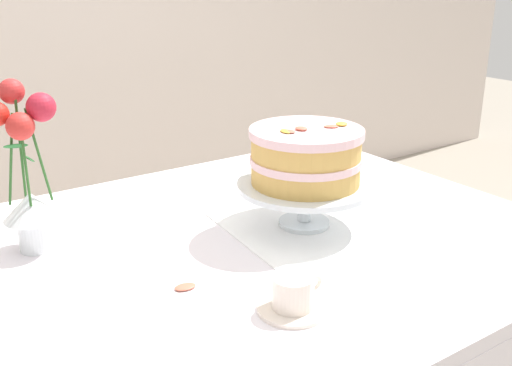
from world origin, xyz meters
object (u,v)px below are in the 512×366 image
layer_cake (306,156)px  teacup (293,296)px  dining_table (229,290)px  flower_vase (28,178)px  cake_stand (305,190)px

layer_cake → teacup: 0.37m
dining_table → layer_cake: bearing=2.4°
dining_table → teacup: 0.28m
flower_vase → teacup: 0.56m
dining_table → teacup: size_ratio=11.75×
layer_cake → teacup: size_ratio=2.00×
dining_table → flower_vase: (-0.31, 0.22, 0.24)m
cake_stand → teacup: 0.35m
cake_stand → flower_vase: 0.56m
cake_stand → teacup: cake_stand is taller
cake_stand → flower_vase: size_ratio=0.86×
cake_stand → teacup: bearing=-131.8°
cake_stand → layer_cake: bearing=-58.9°
cake_stand → layer_cake: layer_cake is taller
layer_cake → teacup: layer_cake is taller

